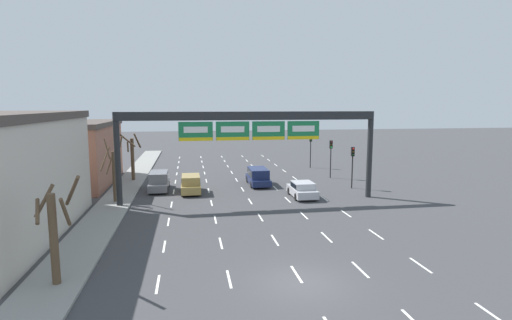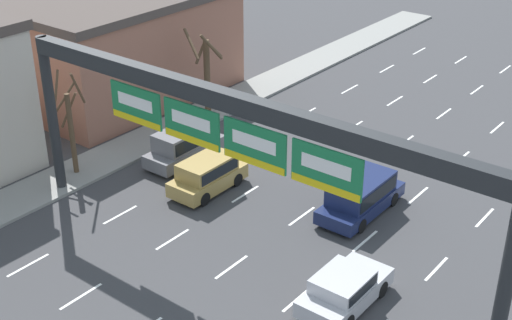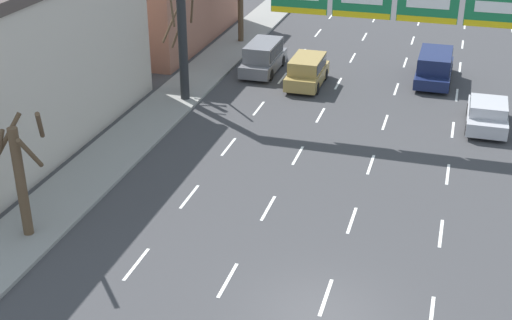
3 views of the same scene
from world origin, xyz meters
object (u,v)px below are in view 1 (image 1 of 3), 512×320
at_px(tree_bare_closest, 55,230).
at_px(tree_bare_third, 113,170).
at_px(tree_bare_second, 133,155).
at_px(traffic_light_far_end, 353,159).
at_px(suv_gold, 191,183).
at_px(sign_gantry, 250,128).
at_px(car_silver, 302,189).
at_px(suv_navy, 258,176).
at_px(traffic_light_near_gantry, 331,151).
at_px(traffic_light_mid_block, 311,144).
at_px(suv_grey, 159,180).

xyz_separation_m(tree_bare_closest, tree_bare_third, (-0.30, 15.81, 0.12)).
height_order(tree_bare_second, tree_bare_third, tree_bare_third).
bearing_deg(traffic_light_far_end, suv_gold, 178.25).
distance_m(sign_gantry, car_silver, 7.39).
relative_size(suv_navy, tree_bare_second, 0.96).
bearing_deg(sign_gantry, suv_gold, 139.30).
height_order(suv_gold, tree_bare_second, tree_bare_second).
distance_m(car_silver, traffic_light_far_end, 6.98).
distance_m(traffic_light_near_gantry, traffic_light_mid_block, 7.55).
relative_size(suv_gold, tree_bare_second, 0.79).
xyz_separation_m(sign_gantry, suv_navy, (1.88, 7.02, -5.32)).
height_order(traffic_light_far_end, tree_bare_second, tree_bare_second).
distance_m(traffic_light_mid_block, tree_bare_third, 26.95).
bearing_deg(suv_grey, traffic_light_mid_block, 31.08).
height_order(car_silver, traffic_light_far_end, traffic_light_far_end).
bearing_deg(tree_bare_closest, traffic_light_far_end, 39.77).
bearing_deg(traffic_light_far_end, tree_bare_third, -173.99).
bearing_deg(suv_gold, traffic_light_near_gantry, 18.68).
relative_size(car_silver, traffic_light_near_gantry, 0.97).
height_order(suv_grey, suv_gold, suv_grey).
bearing_deg(traffic_light_far_end, suv_grey, 173.64).
bearing_deg(suv_grey, tree_bare_closest, -98.57).
distance_m(traffic_light_mid_block, tree_bare_second, 22.47).
bearing_deg(traffic_light_far_end, sign_gantry, -160.54).
distance_m(sign_gantry, suv_navy, 9.01).
distance_m(suv_grey, tree_bare_second, 6.36).
bearing_deg(tree_bare_closest, suv_gold, 71.93).
xyz_separation_m(tree_bare_second, tree_bare_third, (-0.29, -9.67, -0.10)).
height_order(suv_navy, traffic_light_far_end, traffic_light_far_end).
xyz_separation_m(suv_navy, tree_bare_closest, (-12.93, -21.36, 1.69)).
relative_size(suv_grey, tree_bare_third, 0.82).
bearing_deg(tree_bare_third, suv_navy, 22.74).
distance_m(suv_gold, traffic_light_far_end, 15.86).
distance_m(suv_grey, tree_bare_closest, 20.52).
relative_size(suv_gold, car_silver, 0.98).
bearing_deg(suv_grey, traffic_light_near_gantry, 11.12).
height_order(traffic_light_far_end, tree_bare_third, tree_bare_third).
bearing_deg(suv_grey, suv_gold, -28.00).
relative_size(suv_grey, suv_navy, 0.93).
distance_m(car_silver, suv_navy, 6.86).
xyz_separation_m(suv_gold, traffic_light_near_gantry, (15.59, 5.27, 2.12)).
bearing_deg(traffic_light_far_end, tree_bare_second, 161.39).
relative_size(traffic_light_near_gantry, traffic_light_mid_block, 0.98).
bearing_deg(tree_bare_second, tree_bare_closest, -89.97).
distance_m(suv_navy, tree_bare_second, 13.72).
relative_size(suv_gold, tree_bare_third, 0.73).
height_order(traffic_light_mid_block, tree_bare_closest, tree_bare_closest).
relative_size(sign_gantry, tree_bare_closest, 4.38).
relative_size(suv_grey, traffic_light_mid_block, 1.05).
bearing_deg(tree_bare_second, traffic_light_far_end, -18.61).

